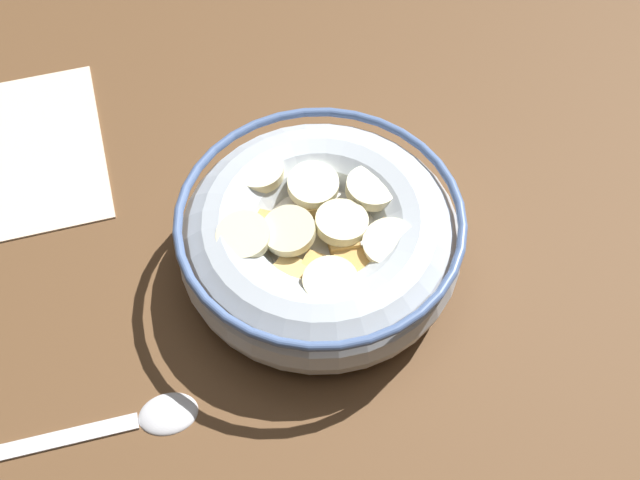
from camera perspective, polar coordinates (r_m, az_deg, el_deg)
The scene contains 4 objects.
ground_plane at distance 58.75cm, azimuth -0.00°, elevation -2.16°, with size 107.80×107.80×2.00cm, color brown.
cereal_bowl at distance 55.28cm, azimuth -0.01°, elevation 0.06°, with size 18.23×18.23×6.00cm.
spoon at distance 53.72cm, azimuth -12.17°, elevation -11.52°, with size 5.98×13.18×0.80cm.
folded_napkin at distance 66.81cm, azimuth -17.99°, elevation 5.73°, with size 15.04×9.02×0.30cm, color beige.
Camera 1 is at (30.54, 2.22, 49.14)cm, focal length 48.51 mm.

